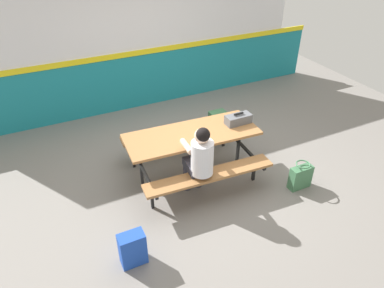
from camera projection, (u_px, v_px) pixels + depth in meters
ground_plane at (199, 171)px, 5.63m from camera, size 10.00×10.00×0.02m
accent_backdrop at (140, 46)px, 6.87m from camera, size 8.00×0.14×2.60m
picnic_table_main at (192, 143)px, 5.26m from camera, size 2.00×1.66×0.74m
student_nearer at (200, 157)px, 4.72m from camera, size 0.38×0.53×1.21m
toolbox_grey at (238, 119)px, 5.37m from camera, size 0.40×0.18×0.18m
backpack_dark at (217, 122)px, 6.47m from camera, size 0.30×0.22×0.44m
tote_bag_bright at (300, 177)px, 5.20m from camera, size 0.34×0.21×0.43m
satchel_spare at (132, 249)px, 4.06m from camera, size 0.30×0.22×0.44m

